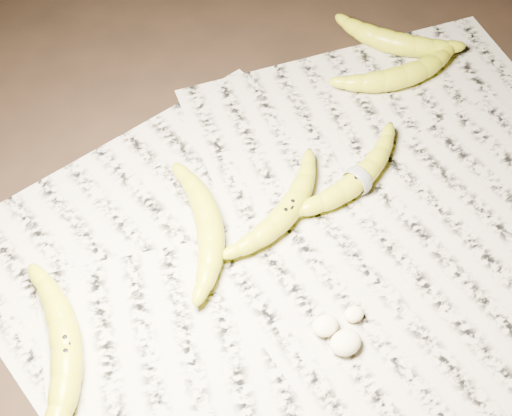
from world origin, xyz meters
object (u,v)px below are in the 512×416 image
banana_center (287,210)px  banana_upper_b (394,41)px  banana_taped (358,179)px  banana_upper_a (403,75)px  banana_left_a (66,350)px  banana_left_b (210,225)px

banana_center → banana_upper_b: 0.40m
banana_taped → banana_upper_b: 0.31m
banana_taped → banana_upper_a: (0.18, 0.14, 0.00)m
banana_left_a → banana_taped: banana_left_a is taller
banana_left_b → banana_center: (0.11, -0.03, -0.00)m
banana_left_b → banana_upper_a: same height
banana_center → banana_upper_a: 0.33m
banana_upper_b → banana_upper_a: bearing=-66.0°
banana_left_b → banana_taped: 0.22m
banana_upper_a → banana_taped: bearing=-134.9°
banana_left_b → banana_upper_a: bearing=-55.4°
banana_left_a → banana_left_b: size_ratio=1.14×
banana_taped → banana_upper_a: banana_upper_a is taller
banana_left_a → banana_upper_b: 0.72m
banana_left_b → banana_center: bearing=-86.3°
banana_taped → banana_upper_a: size_ratio=1.06×
banana_left_a → banana_upper_b: (0.67, 0.27, -0.00)m
banana_center → banana_upper_b: bearing=5.9°
banana_upper_a → banana_left_a: bearing=-156.0°
banana_taped → banana_upper_b: banana_upper_b is taller
banana_taped → banana_upper_b: size_ratio=1.11×
banana_left_b → banana_taped: bearing=-78.7°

